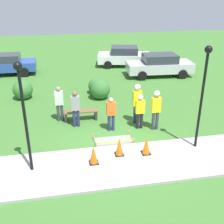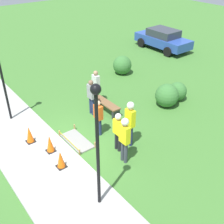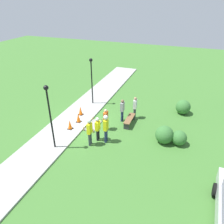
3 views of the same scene
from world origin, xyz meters
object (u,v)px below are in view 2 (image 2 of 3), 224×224
(park_bench, at_px, (106,105))
(worker_supervisor, at_px, (118,129))
(traffic_cone_sidewalk_edge, at_px, (61,159))
(worker_trainee, at_px, (125,136))
(parked_car_blue, at_px, (163,39))
(traffic_cone_far_patch, at_px, (50,144))
(bystander_in_gray_shirt, at_px, (96,85))
(worker_assistant, at_px, (130,119))
(bystander_in_orange_shirt, at_px, (98,116))
(traffic_cone_near_patch, at_px, (30,134))
(lamppost_far, at_px, (0,66))
(lamppost_near, at_px, (97,133))
(bystander_in_white_shirt, at_px, (91,95))

(park_bench, bearing_deg, worker_supervisor, -27.90)
(traffic_cone_sidewalk_edge, height_order, worker_supervisor, worker_supervisor)
(worker_trainee, height_order, parked_car_blue, worker_trainee)
(traffic_cone_far_patch, relative_size, traffic_cone_sidewalk_edge, 1.03)
(park_bench, bearing_deg, bystander_in_gray_shirt, 173.55)
(worker_assistant, height_order, parked_car_blue, worker_assistant)
(park_bench, distance_m, parked_car_blue, 10.05)
(bystander_in_orange_shirt, distance_m, parked_car_blue, 11.83)
(traffic_cone_near_patch, distance_m, lamppost_far, 3.10)
(bystander_in_gray_shirt, height_order, parked_car_blue, bystander_in_gray_shirt)
(lamppost_far, bearing_deg, lamppost_near, 3.55)
(worker_assistant, relative_size, lamppost_near, 0.48)
(park_bench, bearing_deg, parked_car_blue, 118.29)
(lamppost_far, bearing_deg, traffic_cone_near_patch, -0.51)
(lamppost_near, distance_m, parked_car_blue, 15.44)
(traffic_cone_near_patch, distance_m, worker_trainee, 3.94)
(bystander_in_orange_shirt, relative_size, bystander_in_white_shirt, 0.91)
(bystander_in_gray_shirt, height_order, lamppost_far, lamppost_far)
(park_bench, bearing_deg, lamppost_far, -118.00)
(worker_supervisor, relative_size, bystander_in_white_shirt, 0.95)
(worker_assistant, height_order, bystander_in_orange_shirt, worker_assistant)
(lamppost_far, bearing_deg, worker_supervisor, 28.56)
(bystander_in_orange_shirt, height_order, bystander_in_gray_shirt, bystander_in_gray_shirt)
(traffic_cone_far_patch, distance_m, park_bench, 3.73)
(traffic_cone_near_patch, bearing_deg, bystander_in_orange_shirt, 66.31)
(worker_supervisor, distance_m, worker_trainee, 0.73)
(worker_trainee, bearing_deg, lamppost_near, -60.42)
(traffic_cone_far_patch, distance_m, lamppost_near, 3.90)
(worker_assistant, bearing_deg, lamppost_far, -146.39)
(traffic_cone_far_patch, distance_m, bystander_in_gray_shirt, 4.27)
(parked_car_blue, bearing_deg, bystander_in_gray_shirt, -67.42)
(bystander_in_orange_shirt, bearing_deg, traffic_cone_sidewalk_edge, -67.96)
(traffic_cone_near_patch, relative_size, parked_car_blue, 0.16)
(traffic_cone_sidewalk_edge, distance_m, parked_car_blue, 14.30)
(lamppost_near, bearing_deg, worker_assistant, 122.48)
(worker_assistant, height_order, bystander_in_white_shirt, worker_assistant)
(traffic_cone_near_patch, xyz_separation_m, bystander_in_white_shirt, (-0.39, 3.26, 0.54))
(bystander_in_white_shirt, bearing_deg, park_bench, 67.71)
(worker_assistant, relative_size, parked_car_blue, 0.45)
(lamppost_far, bearing_deg, bystander_in_white_shirt, 60.92)
(traffic_cone_near_patch, distance_m, worker_assistant, 4.05)
(traffic_cone_near_patch, height_order, bystander_in_orange_shirt, bystander_in_orange_shirt)
(park_bench, xyz_separation_m, lamppost_far, (-2.07, -3.90, 2.29))
(lamppost_near, relative_size, parked_car_blue, 0.93)
(worker_trainee, relative_size, bystander_in_orange_shirt, 1.18)
(traffic_cone_near_patch, bearing_deg, traffic_cone_far_patch, 19.71)
(traffic_cone_sidewalk_edge, xyz_separation_m, bystander_in_gray_shirt, (-3.18, 3.77, 0.56))
(traffic_cone_near_patch, bearing_deg, bystander_in_gray_shirt, 105.43)
(traffic_cone_near_patch, distance_m, worker_supervisor, 3.57)
(traffic_cone_near_patch, height_order, parked_car_blue, parked_car_blue)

